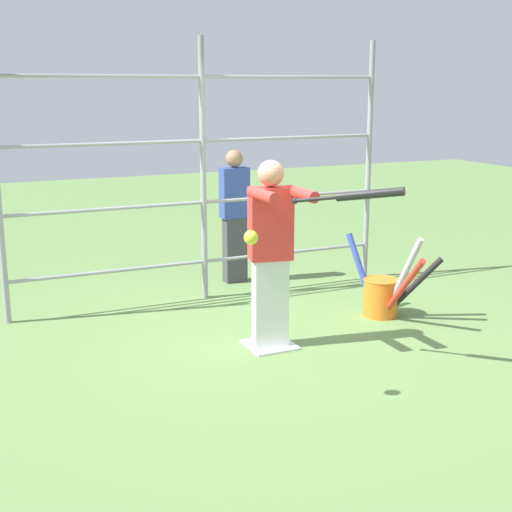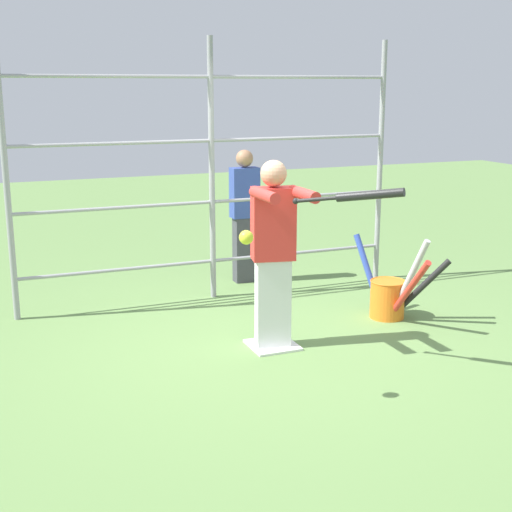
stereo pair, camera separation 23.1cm
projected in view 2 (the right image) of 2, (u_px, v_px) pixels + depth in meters
ground_plane at (273, 346)px, 6.18m from camera, size 24.00×24.00×0.00m
home_plate at (273, 345)px, 6.18m from camera, size 0.40×0.40×0.02m
fence_backstop at (212, 172)px, 7.31m from camera, size 4.06×0.06×2.68m
batter at (274, 249)px, 5.96m from camera, size 0.41×0.60×1.61m
baseball_bat_swinging at (360, 196)px, 5.24m from camera, size 0.61×0.68×0.18m
softball_in_flight at (246, 237)px, 4.70m from camera, size 0.10×0.10×0.10m
bat_bucket at (390, 295)px, 6.87m from camera, size 0.71×1.04×0.85m
bystander_behind_fence at (245, 214)px, 8.04m from camera, size 0.31×0.19×1.51m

